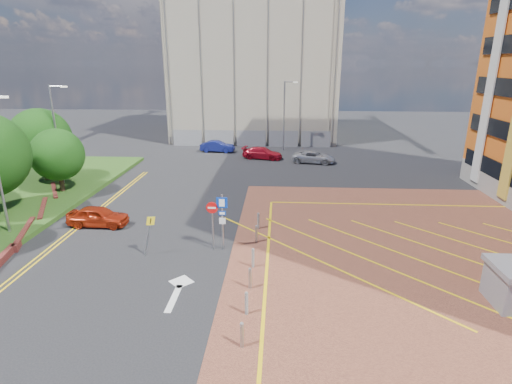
# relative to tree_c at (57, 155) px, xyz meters

# --- Properties ---
(ground) EXTENTS (140.00, 140.00, 0.00)m
(ground) POSITION_rel_tree_c_xyz_m (13.50, -10.00, -3.19)
(ground) COLOR black
(ground) RESTS_ON ground
(forecourt) EXTENTS (26.00, 26.00, 0.02)m
(forecourt) POSITION_rel_tree_c_xyz_m (27.50, -10.00, -3.18)
(forecourt) COLOR brown
(forecourt) RESTS_ON ground
(retaining_wall) EXTENTS (6.06, 20.33, 0.40)m
(retaining_wall) POSITION_rel_tree_c_xyz_m (1.70, -8.00, -2.99)
(retaining_wall) COLOR maroon
(retaining_wall) RESTS_ON ground
(tree_c) EXTENTS (4.00, 4.00, 4.90)m
(tree_c) POSITION_rel_tree_c_xyz_m (0.00, 0.00, 0.00)
(tree_c) COLOR #3D2B1C
(tree_c) RESTS_ON grass_bed
(tree_d) EXTENTS (5.00, 5.00, 6.08)m
(tree_d) POSITION_rel_tree_c_xyz_m (-3.00, 3.00, 0.68)
(tree_d) COLOR #3D2B1C
(tree_d) RESTS_ON grass_bed
(lamp_left_far) EXTENTS (1.53, 0.16, 8.00)m
(lamp_left_far) POSITION_rel_tree_c_xyz_m (-0.92, 2.00, 1.47)
(lamp_left_far) COLOR #9EA0A8
(lamp_left_far) RESTS_ON grass_bed
(lamp_back) EXTENTS (1.53, 0.16, 8.00)m
(lamp_back) POSITION_rel_tree_c_xyz_m (17.58, 18.00, 1.17)
(lamp_back) COLOR #9EA0A8
(lamp_back) RESTS_ON ground
(sign_cluster) EXTENTS (1.17, 0.12, 3.20)m
(sign_cluster) POSITION_rel_tree_c_xyz_m (13.80, -9.02, -1.24)
(sign_cluster) COLOR #9EA0A8
(sign_cluster) RESTS_ON ground
(warning_sign) EXTENTS (0.71, 0.41, 2.25)m
(warning_sign) POSITION_rel_tree_c_xyz_m (10.22, -9.98, -1.76)
(warning_sign) COLOR #9EA0A8
(warning_sign) RESTS_ON ground
(bollard_row) EXTENTS (0.14, 11.14, 0.90)m
(bollard_row) POSITION_rel_tree_c_xyz_m (15.80, -11.67, -2.72)
(bollard_row) COLOR #9EA0A8
(bollard_row) RESTS_ON forecourt
(construction_building) EXTENTS (21.20, 19.20, 22.00)m
(construction_building) POSITION_rel_tree_c_xyz_m (13.50, 30.00, 7.81)
(construction_building) COLOR #9F9682
(construction_building) RESTS_ON ground
(construction_fence) EXTENTS (21.60, 0.06, 2.00)m
(construction_fence) POSITION_rel_tree_c_xyz_m (14.50, 20.00, -2.19)
(construction_fence) COLOR gray
(construction_fence) RESTS_ON ground
(car_red_left) EXTENTS (3.80, 1.58, 1.29)m
(car_red_left) POSITION_rel_tree_c_xyz_m (5.63, -6.12, -2.55)
(car_red_left) COLOR #9F240D
(car_red_left) RESTS_ON ground
(car_blue_back) EXTENTS (4.04, 1.69, 1.30)m
(car_blue_back) POSITION_rel_tree_c_xyz_m (9.80, 16.51, -2.54)
(car_blue_back) COLOR navy
(car_blue_back) RESTS_ON ground
(car_red_back) EXTENTS (4.61, 2.68, 1.26)m
(car_red_back) POSITION_rel_tree_c_xyz_m (15.20, 13.32, -2.56)
(car_red_back) COLOR #AB0E1F
(car_red_back) RESTS_ON ground
(car_silver_back) EXTENTS (4.68, 2.73, 1.23)m
(car_silver_back) POSITION_rel_tree_c_xyz_m (20.59, 11.79, -2.58)
(car_silver_back) COLOR #B7B8BF
(car_silver_back) RESTS_ON ground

